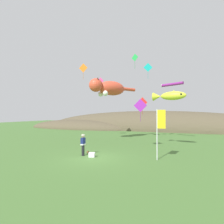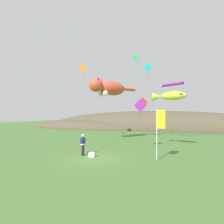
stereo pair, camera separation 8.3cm
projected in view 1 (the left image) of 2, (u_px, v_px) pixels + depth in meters
ground_plane at (92, 158)px, 13.66m from camera, size 120.00×120.00×0.00m
distant_hill_ridge at (141, 129)px, 39.09m from camera, size 57.44×14.37×8.19m
festival_attendant at (83, 144)px, 14.44m from camera, size 0.30×0.42×1.77m
kite_spool at (88, 152)px, 15.22m from camera, size 0.12×0.23×0.23m
picnic_cooler at (92, 155)px, 13.96m from camera, size 0.56×0.45×0.36m
festival_banner_pole at (159, 127)px, 13.08m from camera, size 0.66×0.08×3.82m
kite_giant_cat at (108, 88)px, 22.26m from camera, size 4.37×6.32×2.17m
kite_fish_windsock at (169, 96)px, 17.50m from camera, size 3.36×1.43×1.00m
kite_tube_streamer at (172, 84)px, 22.12m from camera, size 2.82×1.71×0.44m
kite_diamond_red at (142, 103)px, 24.86m from camera, size 1.49×0.48×2.45m
kite_diamond_teal at (148, 68)px, 22.08m from camera, size 1.05×0.45×2.03m
kite_diamond_orange at (83, 68)px, 23.17m from camera, size 1.21×0.16×2.12m
kite_diamond_green at (135, 58)px, 21.05m from camera, size 0.89×0.32×1.83m
kite_diamond_pink at (100, 81)px, 27.27m from camera, size 1.09×0.04×1.98m
kite_diamond_violet at (140, 106)px, 16.79m from camera, size 1.28×0.06×2.18m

